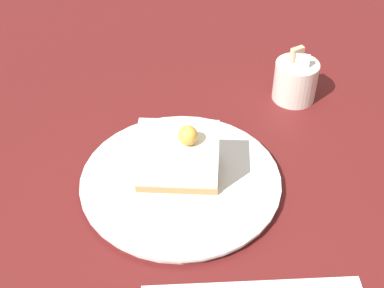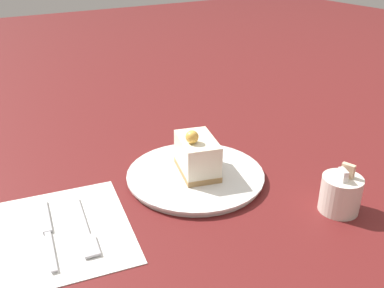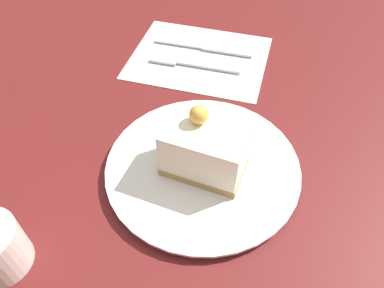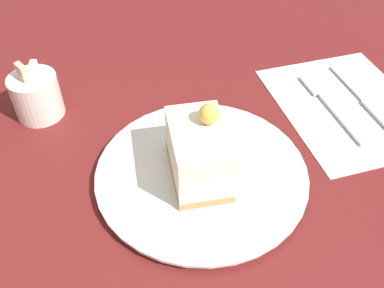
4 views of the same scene
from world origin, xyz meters
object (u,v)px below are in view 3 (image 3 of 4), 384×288
at_px(cake_slice, 204,150).
at_px(fork, 187,63).
at_px(plate, 203,167).
at_px(knife, 212,49).

relative_size(cake_slice, fork, 0.71).
height_order(cake_slice, fork, cake_slice).
bearing_deg(cake_slice, fork, 27.30).
xyz_separation_m(plate, fork, (0.22, 0.05, -0.00)).
bearing_deg(plate, fork, 12.21).
xyz_separation_m(fork, knife, (0.05, -0.04, 0.00)).
distance_m(plate, knife, 0.27).
bearing_deg(cake_slice, plate, 34.82).
height_order(cake_slice, knife, cake_slice).
height_order(plate, fork, plate).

